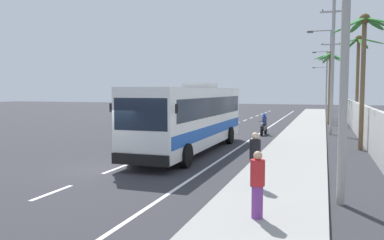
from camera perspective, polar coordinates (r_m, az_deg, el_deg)
name	(u,v)px	position (r m, az deg, el deg)	size (l,w,h in m)	color
ground_plane	(115,169)	(16.69, -11.22, -7.07)	(160.00, 160.00, 0.00)	#303035
sidewalk_kerb	(298,144)	(24.40, 15.33, -3.37)	(3.20, 90.00, 0.14)	#999993
lane_markings	(240,134)	(29.59, 7.09, -2.04)	(3.74, 71.00, 0.01)	white
boundary_wall	(361,122)	(28.32, 23.58, -0.27)	(0.24, 60.00, 2.36)	#B2B2AD
coach_bus_foreground	(192,116)	(20.85, -0.03, 0.62)	(2.97, 12.33, 3.70)	white
motorcycle_beside_bus	(264,126)	(29.22, 10.49, -0.89)	(0.56, 1.96, 1.59)	black
pedestrian_near_kerb	(255,158)	(12.91, 9.21, -5.53)	(0.36, 0.36, 1.78)	navy
pedestrian_midwalk	(257,183)	(9.80, 9.57, -9.13)	(0.36, 0.36, 1.67)	#75388E
utility_pole_nearest	(345,55)	(11.88, 21.47, 8.86)	(1.94, 0.24, 8.22)	#9E9E99
utility_pole_mid	(332,60)	(30.65, 19.81, 8.27)	(2.82, 0.24, 10.47)	#9E9E99
utility_pole_far	(330,72)	(49.36, 19.53, 6.67)	(3.26, 0.24, 10.35)	#9E9E99
utility_pole_distant	(326,79)	(68.07, 19.05, 5.69)	(3.22, 0.24, 9.76)	#9E9E99
palm_nearest	(364,48)	(23.29, 23.92, 9.66)	(3.42, 3.36, 7.40)	brown
palm_second	(330,74)	(39.98, 19.62, 6.34)	(3.12, 3.20, 7.08)	brown
palm_third	(330,74)	(43.55, 19.59, 6.38)	(2.73, 2.79, 7.16)	brown
palm_fourth	(358,61)	(34.86, 23.17, 7.93)	(3.60, 3.60, 7.76)	brown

